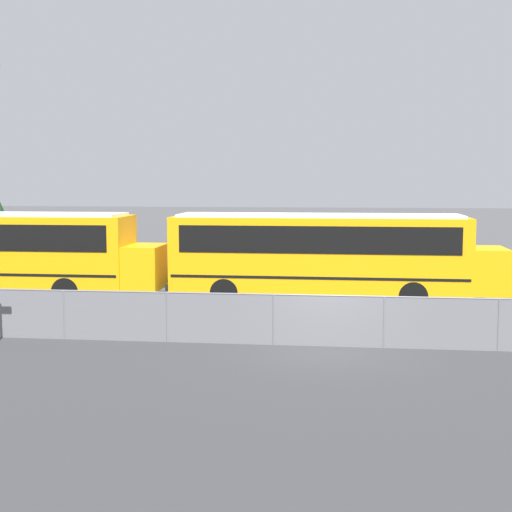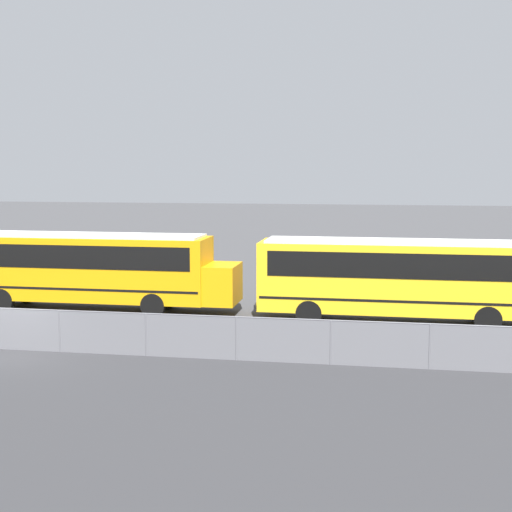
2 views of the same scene
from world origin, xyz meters
The scene contains 4 objects.
ground_plane centered at (0.00, 0.00, 0.00)m, with size 200.00×200.00×0.00m, color #424244.
road_strip centered at (0.00, -6.00, 0.00)m, with size 111.21×12.00×0.01m.
fence centered at (0.00, 0.00, 0.76)m, with size 77.28×0.07×1.48m.
school_bus_2 centered at (-0.24, 7.05, 2.02)m, with size 12.52×2.46×3.40m.
Camera 1 is at (0.31, -19.79, 4.70)m, focal length 50.00 mm.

